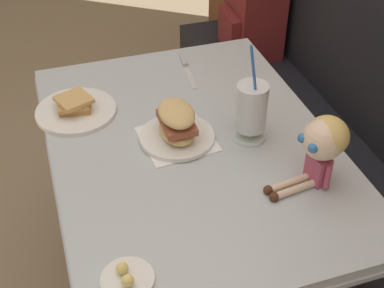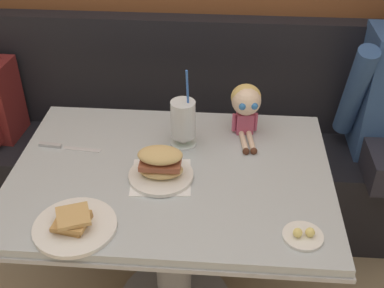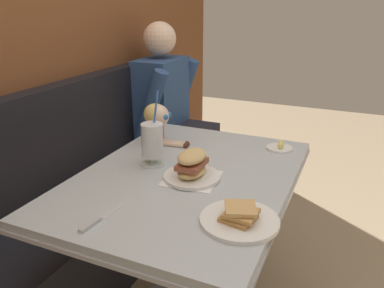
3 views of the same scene
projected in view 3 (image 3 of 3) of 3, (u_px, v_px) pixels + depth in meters
The scene contains 10 objects.
wood_panel_wall at pixel (7, 45), 1.70m from camera, with size 4.40×0.08×2.40m, color brown.
booth_bench at pixel (72, 227), 1.92m from camera, with size 2.60×0.48×1.00m.
diner_table at pixel (187, 217), 1.60m from camera, with size 1.11×0.81×0.74m.
toast_plate at pixel (240, 218), 1.20m from camera, with size 0.25×0.25×0.06m.
milkshake_glass at pixel (152, 143), 1.58m from camera, with size 0.10×0.10×0.32m.
sandwich_plate at pixel (192, 168), 1.48m from camera, with size 0.22×0.22×0.12m.
butter_saucer at pixel (280, 147), 1.78m from camera, with size 0.12×0.12×0.04m.
butter_knife at pixel (98, 220), 1.21m from camera, with size 0.24×0.04×0.01m.
seated_doll at pixel (158, 118), 1.80m from camera, with size 0.13×0.22×0.20m.
diner_patron at pixel (167, 102), 2.57m from camera, with size 0.55×0.48×0.81m.
Camera 3 is at (-1.26, -0.40, 1.40)m, focal length 36.03 mm.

